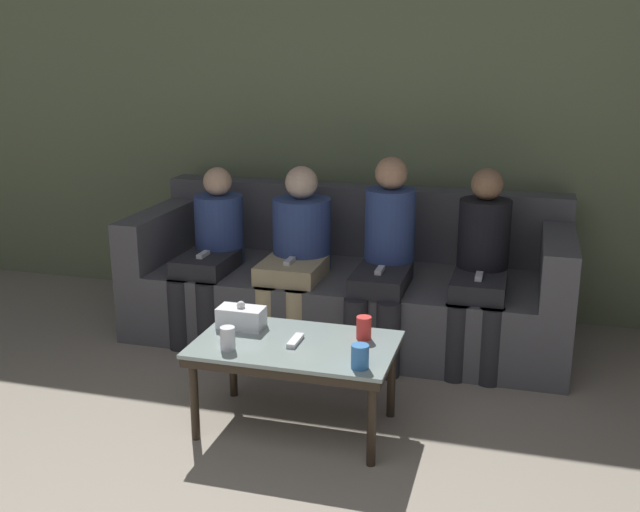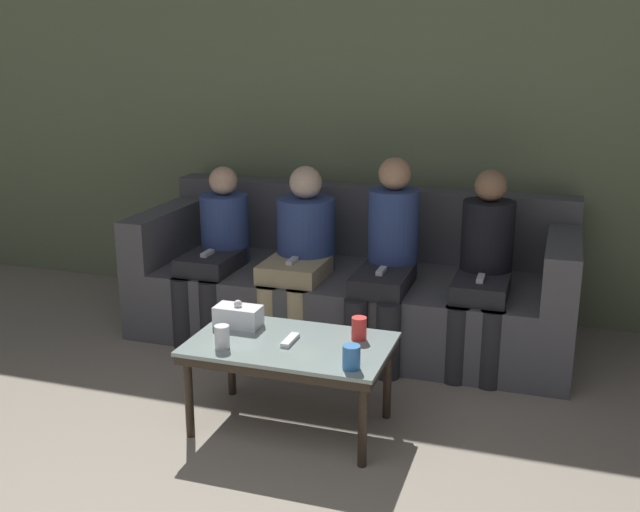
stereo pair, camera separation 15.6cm
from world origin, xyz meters
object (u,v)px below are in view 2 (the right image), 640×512
at_px(seated_person_right_end, 484,267).
at_px(seated_person_mid_left, 301,249).
at_px(couch, 353,285).
at_px(seated_person_mid_right, 388,255).
at_px(cup_near_left, 351,357).
at_px(seated_person_left_end, 217,248).
at_px(cup_near_right, 222,337).
at_px(tissue_box, 238,316).
at_px(coffee_table, 290,351).
at_px(cup_far_center, 359,328).
at_px(game_remote, 290,340).

bearing_deg(seated_person_right_end, seated_person_mid_left, 179.12).
xyz_separation_m(couch, seated_person_mid_right, (0.27, -0.24, 0.28)).
bearing_deg(cup_near_left, seated_person_left_end, 134.84).
xyz_separation_m(cup_near_left, seated_person_right_end, (0.40, 1.21, 0.09)).
distance_m(seated_person_left_end, seated_person_mid_left, 0.53).
bearing_deg(cup_near_right, seated_person_right_end, 49.26).
bearing_deg(tissue_box, cup_near_left, -24.93).
distance_m(coffee_table, cup_far_center, 0.33).
relative_size(coffee_table, seated_person_left_end, 0.90).
height_order(cup_far_center, tissue_box, tissue_box).
bearing_deg(game_remote, coffee_table, -90.00).
height_order(coffee_table, cup_far_center, cup_far_center).
bearing_deg(couch, seated_person_left_end, -163.49).
bearing_deg(cup_far_center, cup_near_left, -80.29).
xyz_separation_m(cup_near_left, cup_near_right, (-0.61, 0.03, 0.00)).
bearing_deg(couch, game_remote, -87.67).
distance_m(cup_near_left, seated_person_mid_right, 1.21).
xyz_separation_m(couch, cup_near_right, (-0.21, -1.40, 0.17)).
relative_size(coffee_table, cup_far_center, 8.55).
xyz_separation_m(game_remote, seated_person_mid_right, (0.22, 1.01, 0.15)).
xyz_separation_m(cup_near_right, cup_far_center, (0.55, 0.29, 0.00)).
distance_m(cup_near_right, seated_person_mid_left, 1.19).
bearing_deg(game_remote, seated_person_mid_left, 107.04).
bearing_deg(tissue_box, cup_near_right, -81.14).
xyz_separation_m(tissue_box, game_remote, (0.31, -0.11, -0.04)).
bearing_deg(seated_person_mid_left, couch, 38.52).
xyz_separation_m(tissue_box, seated_person_mid_right, (0.52, 0.89, 0.11)).
bearing_deg(seated_person_right_end, cup_near_right, -130.74).
bearing_deg(cup_near_left, couch, 105.34).
distance_m(coffee_table, seated_person_mid_right, 1.05).
relative_size(tissue_box, seated_person_mid_right, 0.20).
bearing_deg(seated_person_left_end, tissue_box, -58.80).
bearing_deg(cup_far_center, tissue_box, -178.20).
distance_m(cup_near_right, seated_person_right_end, 1.55).
bearing_deg(coffee_table, cup_far_center, 24.35).
relative_size(cup_far_center, tissue_box, 0.48).
height_order(cup_near_right, tissue_box, tissue_box).
bearing_deg(cup_far_center, seated_person_left_end, 142.32).
bearing_deg(seated_person_right_end, cup_near_left, -108.53).
bearing_deg(seated_person_left_end, seated_person_mid_left, 2.67).
bearing_deg(seated_person_mid_right, seated_person_mid_left, 177.01).
height_order(coffee_table, cup_near_right, cup_near_right).
bearing_deg(seated_person_mid_left, seated_person_mid_right, -2.99).
distance_m(coffee_table, tissue_box, 0.34).
bearing_deg(seated_person_right_end, game_remote, -126.31).
relative_size(cup_near_left, seated_person_right_end, 0.10).
relative_size(couch, cup_near_left, 25.06).
relative_size(seated_person_left_end, seated_person_right_end, 0.94).
height_order(cup_near_left, seated_person_mid_right, seated_person_mid_right).
bearing_deg(coffee_table, seated_person_right_end, 53.69).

